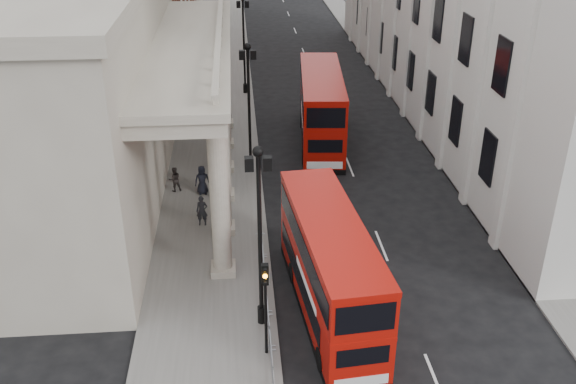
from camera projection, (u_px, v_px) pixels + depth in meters
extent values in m
cube|color=slate|center=(217.00, 118.00, 50.98)|extent=(6.00, 140.00, 0.12)
cube|color=slate|center=(420.00, 112.00, 52.18)|extent=(3.00, 140.00, 0.12)
cube|color=slate|center=(254.00, 116.00, 51.19)|extent=(0.20, 140.00, 0.14)
cube|color=gray|center=(78.00, 97.00, 37.09)|extent=(9.00, 28.00, 12.00)
cylinder|color=black|center=(262.00, 314.00, 27.85)|extent=(0.36, 0.36, 0.80)
cylinder|color=black|center=(260.00, 244.00, 26.22)|extent=(0.18, 0.18, 8.00)
sphere|color=black|center=(258.00, 152.00, 24.36)|extent=(0.44, 0.44, 0.44)
cube|color=black|center=(267.00, 163.00, 24.61)|extent=(0.35, 0.35, 0.55)
cube|color=black|center=(249.00, 164.00, 24.56)|extent=(0.35, 0.35, 0.55)
cylinder|color=black|center=(251.00, 163.00, 42.07)|extent=(0.36, 0.36, 0.80)
cylinder|color=black|center=(249.00, 111.00, 40.43)|extent=(0.18, 0.18, 8.00)
sphere|color=black|center=(247.00, 47.00, 38.58)|extent=(0.44, 0.44, 0.44)
cube|color=black|center=(253.00, 55.00, 38.83)|extent=(0.35, 0.35, 0.55)
cube|color=black|center=(242.00, 55.00, 38.78)|extent=(0.35, 0.35, 0.55)
cylinder|color=black|center=(245.00, 88.00, 56.28)|extent=(0.36, 0.36, 0.80)
cylinder|color=black|center=(244.00, 47.00, 54.65)|extent=(0.18, 0.18, 8.00)
cube|color=black|center=(247.00, 4.00, 53.04)|extent=(0.35, 0.35, 0.55)
cube|color=black|center=(238.00, 4.00, 52.99)|extent=(0.35, 0.35, 0.55)
cylinder|color=black|center=(266.00, 319.00, 25.49)|extent=(0.12, 0.12, 3.40)
cube|color=black|center=(265.00, 274.00, 24.52)|extent=(0.28, 0.22, 0.90)
sphere|color=black|center=(265.00, 270.00, 24.27)|extent=(0.18, 0.18, 0.18)
sphere|color=orange|center=(265.00, 276.00, 24.40)|extent=(0.18, 0.18, 0.18)
sphere|color=black|center=(265.00, 283.00, 24.54)|extent=(0.18, 0.18, 0.18)
cube|color=gray|center=(271.00, 358.00, 25.18)|extent=(0.50, 2.30, 1.10)
cube|color=gray|center=(268.00, 320.00, 27.27)|extent=(0.50, 2.30, 1.10)
cube|color=gray|center=(265.00, 288.00, 29.36)|extent=(0.50, 2.30, 1.10)
cube|color=gray|center=(263.00, 260.00, 31.44)|extent=(0.50, 2.30, 1.10)
cube|color=gray|center=(261.00, 235.00, 33.53)|extent=(0.50, 2.30, 1.10)
cube|color=#B40F08|center=(329.00, 285.00, 28.35)|extent=(3.51, 10.76, 2.01)
cube|color=#B40F08|center=(331.00, 245.00, 27.41)|extent=(3.51, 10.76, 1.76)
cube|color=#B40F08|center=(331.00, 225.00, 26.95)|extent=(3.55, 10.80, 0.25)
cube|color=black|center=(328.00, 307.00, 28.89)|extent=(3.53, 10.76, 0.35)
cube|color=black|center=(329.00, 281.00, 28.24)|extent=(3.37, 8.76, 1.01)
cube|color=black|center=(331.00, 243.00, 27.36)|extent=(3.51, 10.16, 1.11)
cube|color=white|center=(361.00, 381.00, 24.05)|extent=(2.11, 0.26, 0.45)
cylinder|color=black|center=(322.00, 359.00, 25.34)|extent=(0.42, 1.03, 1.01)
cylinder|color=black|center=(377.00, 352.00, 25.70)|extent=(0.42, 1.03, 1.01)
cylinder|color=black|center=(294.00, 273.00, 30.73)|extent=(0.42, 1.03, 1.01)
cylinder|color=black|center=(340.00, 268.00, 31.08)|extent=(0.42, 1.03, 1.01)
cube|color=#A10E07|center=(321.00, 122.00, 46.10)|extent=(3.70, 11.77, 2.21)
cube|color=#A10E07|center=(322.00, 91.00, 45.06)|extent=(3.70, 11.77, 1.93)
cube|color=#A10E07|center=(322.00, 76.00, 44.56)|extent=(3.75, 11.82, 0.28)
cube|color=black|center=(320.00, 139.00, 46.69)|extent=(3.72, 11.78, 0.39)
cube|color=black|center=(321.00, 118.00, 45.98)|extent=(3.58, 9.58, 1.10)
cube|color=black|center=(322.00, 90.00, 45.01)|extent=(3.71, 11.12, 1.21)
cube|color=white|center=(325.00, 165.00, 41.30)|extent=(2.31, 0.26, 0.50)
cube|color=yellow|center=(325.00, 170.00, 41.45)|extent=(0.61, 0.09, 0.14)
cylinder|color=black|center=(305.00, 157.00, 42.94)|extent=(0.44, 1.13, 1.10)
cylinder|color=black|center=(342.00, 157.00, 42.94)|extent=(0.44, 1.13, 1.10)
cylinder|color=black|center=(303.00, 121.00, 48.94)|extent=(0.44, 1.13, 1.10)
cylinder|color=black|center=(335.00, 121.00, 48.94)|extent=(0.44, 1.13, 1.10)
imported|color=black|center=(202.00, 211.00, 35.26)|extent=(0.65, 0.44, 1.73)
imported|color=black|center=(175.00, 179.00, 39.01)|extent=(0.91, 0.81, 1.56)
imported|color=black|center=(202.00, 180.00, 38.64)|extent=(0.96, 0.71, 1.81)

